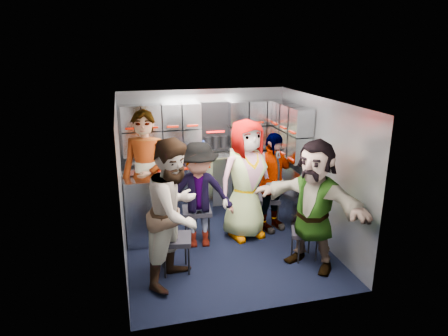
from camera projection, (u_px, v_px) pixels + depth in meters
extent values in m
plane|color=black|center=(226.00, 246.00, 5.79)|extent=(3.00, 3.00, 0.00)
cube|color=#91979E|center=(204.00, 151.00, 6.87)|extent=(2.80, 0.04, 2.10)
cube|color=#91979E|center=(121.00, 186.00, 5.15)|extent=(0.04, 3.00, 2.10)
cube|color=#91979E|center=(319.00, 170.00, 5.81)|extent=(0.04, 3.00, 2.10)
cube|color=silver|center=(226.00, 101.00, 5.17)|extent=(2.80, 3.00, 0.02)
cube|color=#A5AAB5|center=(207.00, 185.00, 6.84)|extent=(2.68, 0.38, 0.99)
cube|color=#A5AAB5|center=(138.00, 208.00, 5.88)|extent=(0.38, 0.76, 0.99)
cube|color=#B0B3B8|center=(207.00, 156.00, 6.69)|extent=(2.68, 0.42, 0.03)
cube|color=#A5AAB5|center=(205.00, 127.00, 6.60)|extent=(2.68, 0.28, 0.82)
cube|color=#A5AAB5|center=(291.00, 131.00, 6.30)|extent=(0.28, 1.00, 0.82)
cube|color=#A5AAB5|center=(291.00, 192.00, 6.50)|extent=(0.28, 1.20, 1.00)
cube|color=#920E00|center=(209.00, 167.00, 6.54)|extent=(2.60, 0.02, 0.03)
cube|color=black|center=(175.00, 239.00, 5.03)|extent=(0.47, 0.46, 0.06)
cylinder|color=black|center=(165.00, 263.00, 4.95)|extent=(0.03, 0.03, 0.43)
cylinder|color=black|center=(189.00, 260.00, 5.02)|extent=(0.03, 0.03, 0.43)
cylinder|color=black|center=(163.00, 253.00, 5.19)|extent=(0.03, 0.03, 0.43)
cylinder|color=black|center=(186.00, 250.00, 5.26)|extent=(0.03, 0.03, 0.43)
cube|color=black|center=(197.00, 211.00, 5.87)|extent=(0.46, 0.44, 0.07)
cylinder|color=black|center=(188.00, 231.00, 5.79)|extent=(0.03, 0.03, 0.44)
cylinder|color=black|center=(209.00, 228.00, 5.86)|extent=(0.03, 0.03, 0.44)
cylinder|color=black|center=(186.00, 223.00, 6.03)|extent=(0.03, 0.03, 0.44)
cylinder|color=black|center=(205.00, 221.00, 6.10)|extent=(0.03, 0.03, 0.44)
cube|color=black|center=(242.00, 204.00, 6.17)|extent=(0.47, 0.45, 0.06)
cylinder|color=black|center=(235.00, 222.00, 6.09)|extent=(0.03, 0.03, 0.42)
cylinder|color=black|center=(254.00, 220.00, 6.16)|extent=(0.03, 0.03, 0.42)
cylinder|color=black|center=(231.00, 215.00, 6.32)|extent=(0.03, 0.03, 0.42)
cylinder|color=black|center=(249.00, 214.00, 6.39)|extent=(0.03, 0.03, 0.42)
cube|color=black|center=(267.00, 199.00, 6.38)|extent=(0.48, 0.47, 0.06)
cylinder|color=black|center=(260.00, 216.00, 6.30)|extent=(0.03, 0.03, 0.42)
cylinder|color=black|center=(278.00, 214.00, 6.37)|extent=(0.03, 0.03, 0.42)
cylinder|color=black|center=(255.00, 210.00, 6.53)|extent=(0.03, 0.03, 0.42)
cylinder|color=black|center=(272.00, 208.00, 6.60)|extent=(0.03, 0.03, 0.42)
cube|color=black|center=(305.00, 233.00, 5.36)|extent=(0.44, 0.43, 0.05)
cylinder|color=black|center=(299.00, 251.00, 5.29)|extent=(0.02, 0.02, 0.36)
cylinder|color=black|center=(316.00, 249.00, 5.35)|extent=(0.02, 0.02, 0.36)
cylinder|color=black|center=(292.00, 244.00, 5.49)|extent=(0.02, 0.02, 0.36)
cylinder|color=black|center=(309.00, 241.00, 5.55)|extent=(0.02, 0.02, 0.36)
imported|color=black|center=(147.00, 178.00, 5.70)|extent=(0.83, 0.70, 1.95)
imported|color=black|center=(175.00, 212.00, 4.73)|extent=(1.07, 1.11, 1.80)
imported|color=black|center=(199.00, 196.00, 5.61)|extent=(1.06, 0.69, 1.54)
imported|color=black|center=(246.00, 180.00, 5.87)|extent=(0.98, 0.75, 1.80)
imported|color=black|center=(272.00, 183.00, 6.12)|extent=(0.99, 0.69, 1.55)
imported|color=black|center=(313.00, 205.00, 5.05)|extent=(1.35, 1.58, 1.71)
cylinder|color=white|center=(203.00, 149.00, 6.58)|extent=(0.06, 0.06, 0.25)
cylinder|color=white|center=(166.00, 152.00, 6.44)|extent=(0.06, 0.06, 0.24)
cylinder|color=white|center=(234.00, 148.00, 6.71)|extent=(0.07, 0.07, 0.22)
cylinder|color=tan|center=(178.00, 155.00, 6.50)|extent=(0.09, 0.09, 0.11)
cylinder|color=tan|center=(232.00, 151.00, 6.71)|extent=(0.08, 0.08, 0.10)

